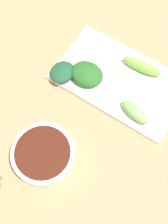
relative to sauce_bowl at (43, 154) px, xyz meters
name	(u,v)px	position (x,y,z in m)	size (l,w,h in m)	color
tabletop	(96,106)	(0.16, -0.03, -0.03)	(2.10, 2.10, 0.02)	#A27953
sauce_bowl	(43,154)	(0.00, 0.00, 0.00)	(0.13, 0.13, 0.04)	silver
serving_plate	(120,81)	(0.24, -0.04, -0.01)	(0.17, 0.29, 0.01)	white
broccoli_leafy_0	(87,74)	(0.20, 0.03, 0.01)	(0.06, 0.08, 0.03)	#21571F
broccoli_leafy_1	(62,72)	(0.18, 0.08, 0.00)	(0.06, 0.05, 0.02)	#19472C
broccoli_stalk_2	(135,112)	(0.18, -0.11, 0.00)	(0.03, 0.07, 0.03)	#73B459
broccoli_stalk_3	(142,66)	(0.29, -0.07, 0.01)	(0.02, 0.09, 0.03)	#6EB93E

